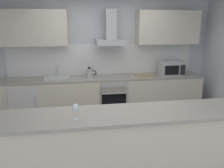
# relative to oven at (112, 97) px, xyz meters

# --- Properties ---
(ground) EXTENTS (5.75, 4.60, 0.02)m
(ground) POSITION_rel_oven_xyz_m (-0.15, -1.46, -0.47)
(ground) COLOR gray
(wall_back) EXTENTS (5.75, 0.12, 2.60)m
(wall_back) POSITION_rel_oven_xyz_m (-0.15, 0.41, 0.84)
(wall_back) COLOR silver
(wall_back) RESTS_ON ground
(backsplash_tile) EXTENTS (4.03, 0.02, 0.66)m
(backsplash_tile) POSITION_rel_oven_xyz_m (-0.15, 0.33, 0.77)
(backsplash_tile) COLOR white
(counter_back) EXTENTS (4.18, 0.60, 0.90)m
(counter_back) POSITION_rel_oven_xyz_m (-0.15, 0.03, -0.01)
(counter_back) COLOR beige
(counter_back) RESTS_ON ground
(counter_island) EXTENTS (3.40, 0.64, 1.01)m
(counter_island) POSITION_rel_oven_xyz_m (-0.22, -2.25, 0.05)
(counter_island) COLOR beige
(counter_island) RESTS_ON ground
(upper_cabinets) EXTENTS (4.12, 0.32, 0.70)m
(upper_cabinets) POSITION_rel_oven_xyz_m (-0.15, 0.18, 1.45)
(upper_cabinets) COLOR beige
(oven) EXTENTS (0.60, 0.62, 0.80)m
(oven) POSITION_rel_oven_xyz_m (0.00, 0.00, 0.00)
(oven) COLOR slate
(oven) RESTS_ON ground
(refrigerator) EXTENTS (0.58, 0.60, 0.85)m
(refrigerator) POSITION_rel_oven_xyz_m (-1.76, -0.00, -0.03)
(refrigerator) COLOR white
(refrigerator) RESTS_ON ground
(microwave) EXTENTS (0.50, 0.38, 0.30)m
(microwave) POSITION_rel_oven_xyz_m (1.29, -0.03, 0.59)
(microwave) COLOR #B7BABC
(microwave) RESTS_ON counter_back
(sink) EXTENTS (0.50, 0.40, 0.26)m
(sink) POSITION_rel_oven_xyz_m (-1.12, 0.01, 0.47)
(sink) COLOR silver
(sink) RESTS_ON counter_back
(kettle) EXTENTS (0.29, 0.15, 0.24)m
(kettle) POSITION_rel_oven_xyz_m (-0.47, -0.03, 0.55)
(kettle) COLOR #B7BABC
(kettle) RESTS_ON counter_back
(range_hood) EXTENTS (0.62, 0.45, 0.72)m
(range_hood) POSITION_rel_oven_xyz_m (0.00, 0.13, 1.33)
(range_hood) COLOR #B7BABC
(wine_glass) EXTENTS (0.08, 0.08, 0.18)m
(wine_glass) POSITION_rel_oven_xyz_m (-0.76, -2.36, 0.67)
(wine_glass) COLOR silver
(wine_glass) RESTS_ON counter_island
(chopping_board) EXTENTS (0.34, 0.22, 0.02)m
(chopping_board) POSITION_rel_oven_xyz_m (0.69, -0.02, 0.45)
(chopping_board) COLOR tan
(chopping_board) RESTS_ON counter_back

